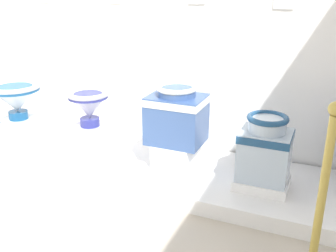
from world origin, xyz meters
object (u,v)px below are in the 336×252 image
Objects in this scene: antique_toilet_broad_patterned at (16,98)px; plinth_block_tall_cobalt at (91,141)px; antique_toilet_tall_cobalt at (89,107)px; antique_toilet_squat_floral at (265,147)px; stanchion_post_near_right at (315,238)px; antique_toilet_leftmost at (177,114)px; plinth_block_broad_patterned at (21,132)px; plinth_block_leftmost at (176,153)px; plinth_block_squat_floral at (262,182)px.

antique_toilet_broad_patterned reaches higher than plinth_block_tall_cobalt.
antique_toilet_tall_cobalt is 1.40m from antique_toilet_squat_floral.
antique_toilet_tall_cobalt is 0.36× the size of stanchion_post_near_right.
plinth_block_tall_cobalt is 1.93m from stanchion_post_near_right.
antique_toilet_leftmost is at bearing 3.77° from antique_toilet_broad_patterned.
plinth_block_broad_patterned is 1.02× the size of plinth_block_leftmost.
plinth_block_squat_floral is (1.40, -0.07, -0.05)m from plinth_block_tall_cobalt.
antique_toilet_broad_patterned is at bearing 164.51° from stanchion_post_near_right.
plinth_block_tall_cobalt is 1.03× the size of plinth_block_squat_floral.
antique_toilet_broad_patterned reaches higher than antique_toilet_tall_cobalt.
antique_toilet_squat_floral is at bearing 0.32° from antique_toilet_broad_patterned.
plinth_block_squat_floral is at bearing 0.00° from antique_toilet_squat_floral.
stanchion_post_near_right is (1.03, -0.77, 0.06)m from plinth_block_leftmost.
plinth_block_tall_cobalt reaches higher than plinth_block_squat_floral.
antique_toilet_tall_cobalt is 0.96× the size of plinth_block_squat_floral.
antique_toilet_leftmost reaches higher than plinth_block_broad_patterned.
plinth_block_tall_cobalt is at bearing -178.85° from antique_toilet_leftmost.
antique_toilet_broad_patterned is at bearing -176.23° from plinth_block_leftmost.
plinth_block_leftmost reaches higher than plinth_block_squat_floral.
antique_toilet_squat_floral reaches higher than plinth_block_squat_floral.
stanchion_post_near_right reaches higher than plinth_block_leftmost.
plinth_block_squat_floral is at bearing -2.71° from antique_toilet_tall_cobalt.
plinth_block_broad_patterned is 0.34× the size of stanchion_post_near_right.
plinth_block_tall_cobalt is 0.85× the size of antique_toilet_leftmost.
antique_toilet_tall_cobalt is 0.74m from antique_toilet_leftmost.
antique_toilet_squat_floral is 0.47× the size of stanchion_post_near_right.
plinth_block_broad_patterned is 2.07m from antique_toilet_squat_floral.
antique_toilet_leftmost is (1.41, 0.09, 0.02)m from antique_toilet_broad_patterned.
antique_toilet_broad_patterned is 1.31× the size of plinth_block_leftmost.
plinth_block_squat_floral is at bearing 0.32° from plinth_block_broad_patterned.
antique_toilet_broad_patterned is (0.00, 0.00, 0.30)m from plinth_block_broad_patterned.
antique_toilet_tall_cobalt is 1.94m from stanchion_post_near_right.
antique_toilet_tall_cobalt reaches higher than plinth_block_tall_cobalt.
stanchion_post_near_right is at bearing -36.71° from plinth_block_leftmost.
plinth_block_tall_cobalt is 0.38× the size of stanchion_post_near_right.
plinth_block_leftmost is at bearing 1.15° from antique_toilet_tall_cobalt.
antique_toilet_leftmost is (0.00, 0.00, 0.31)m from plinth_block_leftmost.
antique_toilet_leftmost is 0.45× the size of stanchion_post_near_right.
stanchion_post_near_right is at bearing -36.71° from antique_toilet_leftmost.
stanchion_post_near_right reaches higher than antique_toilet_broad_patterned.
antique_toilet_leftmost reaches higher than antique_toilet_squat_floral.
antique_toilet_leftmost reaches higher than plinth_block_squat_floral.
antique_toilet_leftmost is 0.67m from antique_toilet_squat_floral.
plinth_block_squat_floral is 0.26m from antique_toilet_squat_floral.
plinth_block_broad_patterned is 1.45m from antique_toilet_leftmost.
antique_toilet_squat_floral reaches higher than plinth_block_leftmost.
antique_toilet_squat_floral is (1.40, -0.07, -0.08)m from antique_toilet_tall_cobalt.
plinth_block_squat_floral is 0.79× the size of antique_toilet_squat_floral.
antique_toilet_squat_floral is (0.00, 0.00, 0.26)m from plinth_block_squat_floral.
antique_toilet_leftmost is 1.31m from stanchion_post_near_right.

